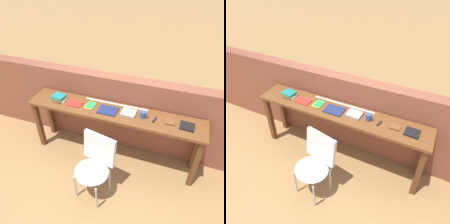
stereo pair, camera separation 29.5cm
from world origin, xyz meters
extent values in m
plane|color=#9E7547|center=(0.00, 0.00, 0.00)|extent=(40.00, 40.00, 0.00)
cube|color=brown|center=(0.00, 0.64, 0.61)|extent=(6.00, 0.20, 1.23)
cube|color=brown|center=(0.00, 0.30, 0.86)|extent=(2.50, 0.44, 0.04)
cube|color=#5B341A|center=(-1.19, 0.14, 0.42)|extent=(0.07, 0.07, 0.84)
cube|color=#5B341A|center=(1.19, 0.14, 0.42)|extent=(0.07, 0.07, 0.84)
cube|color=#5B341A|center=(-1.19, 0.46, 0.42)|extent=(0.07, 0.07, 0.84)
cube|color=#5B341A|center=(1.19, 0.46, 0.42)|extent=(0.07, 0.07, 0.84)
ellipsoid|color=silver|center=(-0.03, -0.43, 0.45)|extent=(0.51, 0.50, 0.08)
cube|color=silver|center=(0.01, -0.25, 0.69)|extent=(0.45, 0.19, 0.40)
cylinder|color=#B2B2B7|center=(-0.22, -0.56, 0.21)|extent=(0.02, 0.02, 0.41)
cylinder|color=#B2B2B7|center=(0.10, -0.62, 0.21)|extent=(0.02, 0.02, 0.41)
cylinder|color=#B2B2B7|center=(-0.16, -0.25, 0.21)|extent=(0.02, 0.02, 0.41)
cylinder|color=#B2B2B7|center=(0.17, -0.31, 0.21)|extent=(0.02, 0.02, 0.41)
cube|color=white|center=(-0.84, 0.29, 0.89)|extent=(0.22, 0.14, 0.03)
cube|color=olive|center=(-0.85, 0.28, 0.93)|extent=(0.18, 0.16, 0.03)
cube|color=#19757A|center=(-0.84, 0.29, 0.95)|extent=(0.19, 0.17, 0.02)
cube|color=red|center=(-0.58, 0.27, 0.89)|extent=(0.22, 0.15, 0.01)
cube|color=#E5334C|center=(-0.35, 0.30, 0.88)|extent=(0.12, 0.17, 0.00)
cube|color=#3399D8|center=(-0.34, 0.30, 0.88)|extent=(0.11, 0.15, 0.00)
cube|color=orange|center=(-0.35, 0.29, 0.89)|extent=(0.12, 0.15, 0.00)
cube|color=green|center=(-0.34, 0.31, 0.89)|extent=(0.12, 0.17, 0.00)
cube|color=navy|center=(-0.07, 0.28, 0.89)|extent=(0.27, 0.20, 0.02)
cube|color=#9E9EA3|center=(0.22, 0.31, 0.90)|extent=(0.20, 0.18, 0.03)
cylinder|color=#2D4C8C|center=(0.42, 0.30, 0.93)|extent=(0.08, 0.08, 0.09)
torus|color=#2D4C8C|center=(0.46, 0.30, 0.93)|extent=(0.06, 0.01, 0.06)
cube|color=black|center=(0.57, 0.29, 0.89)|extent=(0.05, 0.11, 0.02)
cube|color=brown|center=(0.77, 0.30, 0.89)|extent=(0.13, 0.10, 0.02)
cube|color=black|center=(0.98, 0.30, 0.89)|extent=(0.19, 0.17, 0.02)
cube|color=silver|center=(-0.02, 0.47, 0.88)|extent=(0.94, 0.03, 0.00)
camera|label=1|loc=(0.79, -1.97, 2.69)|focal=35.00mm
camera|label=2|loc=(1.06, -1.85, 2.69)|focal=35.00mm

